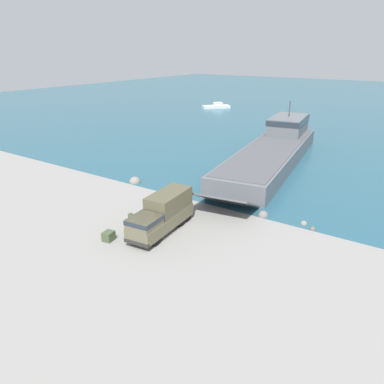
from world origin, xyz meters
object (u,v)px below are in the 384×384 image
at_px(military_truck, 162,214).
at_px(moored_boat_b, 216,106).
at_px(landing_craft, 274,148).
at_px(cargo_crate, 109,236).
at_px(soldier_on_ramp, 131,219).

distance_m(military_truck, moored_boat_b, 73.40).
height_order(landing_craft, cargo_crate, landing_craft).
bearing_deg(military_truck, soldier_on_ramp, -66.81).
height_order(moored_boat_b, cargo_crate, moored_boat_b).
relative_size(soldier_on_ramp, moored_boat_b, 0.23).
distance_m(soldier_on_ramp, moored_boat_b, 73.53).
bearing_deg(soldier_on_ramp, moored_boat_b, -165.53).
distance_m(landing_craft, moored_boat_b, 50.88).
bearing_deg(military_truck, cargo_crate, -38.47).
distance_m(landing_craft, military_truck, 26.42).
xyz_separation_m(soldier_on_ramp, moored_boat_b, (-30.93, 66.71, -0.45)).
bearing_deg(landing_craft, military_truck, -97.43).
bearing_deg(cargo_crate, moored_boat_b, 113.96).
height_order(soldier_on_ramp, moored_boat_b, soldier_on_ramp).
xyz_separation_m(landing_craft, military_truck, (0.66, -26.41, -0.16)).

